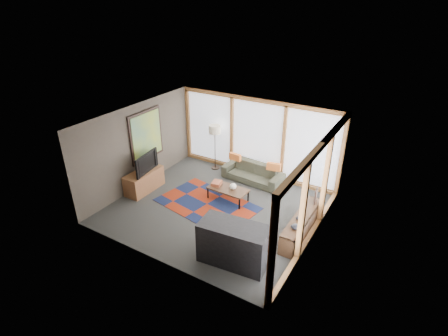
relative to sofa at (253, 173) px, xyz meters
The scene contains 17 objects.
ground 1.98m from the sofa, 94.45° to the right, with size 5.50×5.50×0.00m, color #2D2D2B.
room_envelope 1.90m from the sofa, 76.14° to the right, with size 5.52×5.02×2.62m.
rug 2.01m from the sofa, 104.57° to the right, with size 2.74×1.76×0.01m, color maroon.
sofa is the anchor object (origin of this frame).
pillow_left 0.78m from the sofa, behind, with size 0.41×0.12×0.22m, color orange.
pillow_right 0.81m from the sofa, ahead, with size 0.43×0.13×0.24m, color orange.
floor_lamp 1.60m from the sofa, behind, with size 0.39×0.39×1.57m, color black, non-canonical shape.
coffee_table 1.41m from the sofa, 94.20° to the right, with size 1.16×0.58×0.39m, color #32180E, non-canonical shape.
book_stack 1.49m from the sofa, 109.61° to the right, with size 0.25×0.31×0.10m, color #97462A.
vase 1.37m from the sofa, 88.48° to the right, with size 0.21×0.21×0.18m, color #F1E5CF.
bookshelf 2.92m from the sofa, 38.80° to the right, with size 0.38×2.09×0.52m, color #32180E, non-canonical shape.
bowl_a 3.34m from the sofa, 46.26° to the right, with size 0.21×0.21×0.10m, color black.
bowl_b 3.04m from the sofa, 41.57° to the right, with size 0.17×0.17×0.09m, color black.
shelf_picture 2.60m from the sofa, 24.07° to the right, with size 0.04×0.29×0.38m, color black.
tv_console 3.41m from the sofa, 139.31° to the right, with size 0.53×1.27×0.64m, color brown.
television 3.42m from the sofa, 139.27° to the right, with size 1.06×0.14×0.61m, color black.
bar_counter 3.82m from the sofa, 69.72° to the right, with size 1.54×0.72×0.98m, color black.
Camera 1 is at (4.44, -7.00, 5.49)m, focal length 28.00 mm.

